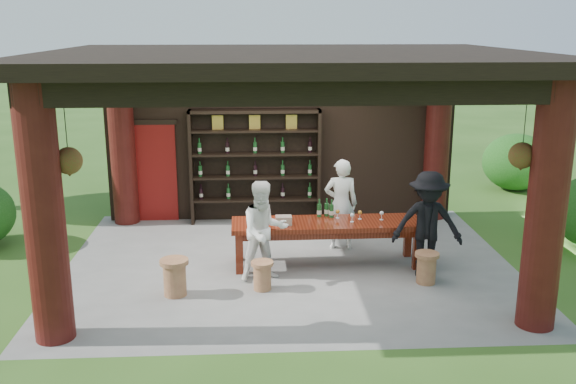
{
  "coord_description": "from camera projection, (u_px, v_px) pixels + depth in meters",
  "views": [
    {
      "loc": [
        -0.59,
        -10.05,
        3.93
      ],
      "look_at": [
        0.0,
        0.4,
        1.15
      ],
      "focal_mm": 40.0,
      "sensor_mm": 36.0,
      "label": 1
    }
  ],
  "objects": [
    {
      "name": "stool_far_left",
      "position": [
        175.0,
        276.0,
        9.46
      ],
      "size": [
        0.43,
        0.43,
        0.56
      ],
      "rotation": [
        0.0,
        0.0,
        0.35
      ],
      "color": "brown",
      "rests_on": "ground"
    },
    {
      "name": "host",
      "position": [
        341.0,
        204.0,
        11.33
      ],
      "size": [
        0.61,
        0.42,
        1.63
      ],
      "primitive_type": "imported",
      "rotation": [
        0.0,
        0.0,
        3.09
      ],
      "color": "white",
      "rests_on": "ground"
    },
    {
      "name": "wine_shelf",
      "position": [
        255.0,
        166.0,
        12.78
      ],
      "size": [
        2.59,
        0.39,
        2.28
      ],
      "color": "black",
      "rests_on": "ground"
    },
    {
      "name": "tasting_table",
      "position": [
        327.0,
        228.0,
        10.59
      ],
      "size": [
        3.14,
        0.84,
        0.75
      ],
      "rotation": [
        0.0,
        0.0,
        0.01
      ],
      "color": "#50180B",
      "rests_on": "ground"
    },
    {
      "name": "napkin_basket",
      "position": [
        284.0,
        220.0,
        10.39
      ],
      "size": [
        0.26,
        0.18,
        0.14
      ],
      "primitive_type": "cube",
      "rotation": [
        0.0,
        0.0,
        0.01
      ],
      "color": "#BF6672",
      "rests_on": "tasting_table"
    },
    {
      "name": "table_glasses",
      "position": [
        358.0,
        215.0,
        10.63
      ],
      "size": [
        0.79,
        0.29,
        0.15
      ],
      "color": "silver",
      "rests_on": "tasting_table"
    },
    {
      "name": "stool_near_left",
      "position": [
        262.0,
        275.0,
        9.68
      ],
      "size": [
        0.34,
        0.34,
        0.45
      ],
      "rotation": [
        0.0,
        0.0,
        -0.32
      ],
      "color": "brown",
      "rests_on": "ground"
    },
    {
      "name": "guest_man",
      "position": [
        428.0,
        224.0,
        10.1
      ],
      "size": [
        1.19,
        0.81,
        1.7
      ],
      "primitive_type": "imported",
      "rotation": [
        0.0,
        0.0,
        -0.17
      ],
      "color": "black",
      "rests_on": "ground"
    },
    {
      "name": "ground",
      "position": [
        289.0,
        264.0,
        10.74
      ],
      "size": [
        90.0,
        90.0,
        0.0
      ],
      "primitive_type": "plane",
      "color": "#2D5119",
      "rests_on": "ground"
    },
    {
      "name": "trees",
      "position": [
        489.0,
        55.0,
        11.36
      ],
      "size": [
        21.59,
        9.73,
        4.8
      ],
      "color": "#3F2819",
      "rests_on": "ground"
    },
    {
      "name": "stool_near_right",
      "position": [
        426.0,
        267.0,
        9.92
      ],
      "size": [
        0.38,
        0.38,
        0.49
      ],
      "rotation": [
        0.0,
        0.0,
        -0.34
      ],
      "color": "brown",
      "rests_on": "ground"
    },
    {
      "name": "guest_woman",
      "position": [
        264.0,
        231.0,
        9.94
      ],
      "size": [
        0.91,
        0.8,
        1.59
      ],
      "primitive_type": "imported",
      "rotation": [
        0.0,
        0.0,
        0.29
      ],
      "color": "white",
      "rests_on": "ground"
    },
    {
      "name": "pavilion",
      "position": [
        287.0,
        134.0,
        10.6
      ],
      "size": [
        7.5,
        6.0,
        3.6
      ],
      "color": "slate",
      "rests_on": "ground"
    },
    {
      "name": "shrubs",
      "position": [
        418.0,
        212.0,
        11.79
      ],
      "size": [
        15.31,
        8.85,
        1.36
      ],
      "color": "#194C14",
      "rests_on": "ground"
    },
    {
      "name": "table_bottles",
      "position": [
        326.0,
        208.0,
        10.78
      ],
      "size": [
        0.28,
        0.16,
        0.31
      ],
      "color": "#194C1E",
      "rests_on": "tasting_table"
    }
  ]
}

